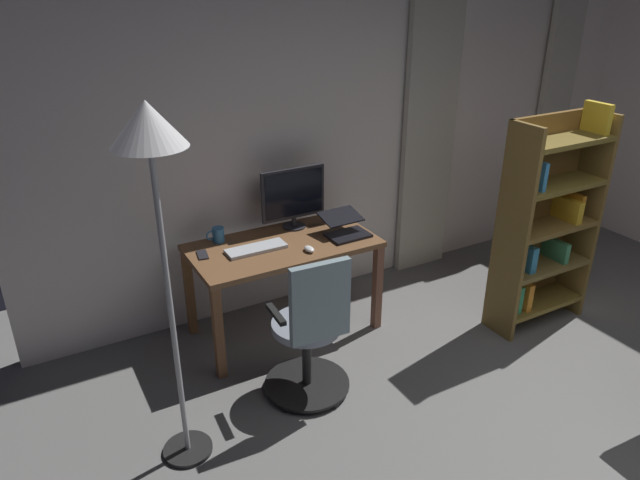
# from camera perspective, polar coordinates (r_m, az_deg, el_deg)

# --- Properties ---
(back_room_partition) EXTENTS (5.72, 0.10, 2.70)m
(back_room_partition) POSITION_cam_1_polar(r_m,az_deg,el_deg) (4.89, 4.79, 11.03)
(back_room_partition) COLOR silver
(back_room_partition) RESTS_ON ground
(curtain_left_panel) EXTENTS (0.38, 0.06, 2.33)m
(curtain_left_panel) POSITION_cam_1_polar(r_m,az_deg,el_deg) (6.24, 21.71, 10.65)
(curtain_left_panel) COLOR #B9B7A7
(curtain_left_panel) RESTS_ON ground
(curtain_right_panel) EXTENTS (0.52, 0.06, 2.33)m
(curtain_right_panel) POSITION_cam_1_polar(r_m,az_deg,el_deg) (5.17, 10.53, 9.36)
(curtain_right_panel) COLOR #B9B7A7
(curtain_right_panel) RESTS_ON ground
(desk) EXTENTS (1.34, 0.69, 0.73)m
(desk) POSITION_cam_1_polar(r_m,az_deg,el_deg) (4.24, -3.63, -1.51)
(desk) COLOR brown
(desk) RESTS_ON ground
(office_chair) EXTENTS (0.56, 0.56, 1.02)m
(office_chair) POSITION_cam_1_polar(r_m,az_deg,el_deg) (3.65, -0.90, -9.24)
(office_chair) COLOR black
(office_chair) RESTS_ON ground
(computer_monitor) EXTENTS (0.51, 0.18, 0.47)m
(computer_monitor) POSITION_cam_1_polar(r_m,az_deg,el_deg) (4.37, -2.63, 4.37)
(computer_monitor) COLOR #232328
(computer_monitor) RESTS_ON desk
(computer_keyboard) EXTENTS (0.43, 0.15, 0.02)m
(computer_keyboard) POSITION_cam_1_polar(r_m,az_deg,el_deg) (4.10, -6.26, -0.85)
(computer_keyboard) COLOR #B7BCC1
(computer_keyboard) RESTS_ON desk
(laptop) EXTENTS (0.31, 0.32, 0.15)m
(laptop) POSITION_cam_1_polar(r_m,az_deg,el_deg) (4.31, 2.49, 1.16)
(laptop) COLOR black
(laptop) RESTS_ON desk
(computer_mouse) EXTENTS (0.06, 0.10, 0.04)m
(computer_mouse) POSITION_cam_1_polar(r_m,az_deg,el_deg) (4.06, -1.07, -0.89)
(computer_mouse) COLOR white
(computer_mouse) RESTS_ON desk
(cell_phone_by_monitor) EXTENTS (0.09, 0.15, 0.01)m
(cell_phone_by_monitor) POSITION_cam_1_polar(r_m,az_deg,el_deg) (4.09, -11.42, -1.43)
(cell_phone_by_monitor) COLOR #232328
(cell_phone_by_monitor) RESTS_ON desk
(mug_tea) EXTENTS (0.13, 0.09, 0.11)m
(mug_tea) POSITION_cam_1_polar(r_m,az_deg,el_deg) (4.26, -9.98, 0.51)
(mug_tea) COLOR teal
(mug_tea) RESTS_ON desk
(bookshelf) EXTENTS (0.79, 0.30, 1.68)m
(bookshelf) POSITION_cam_1_polar(r_m,az_deg,el_deg) (4.63, 21.01, 1.48)
(bookshelf) COLOR brown
(bookshelf) RESTS_ON ground
(floor_lamp) EXTENTS (0.35, 0.35, 2.00)m
(floor_lamp) POSITION_cam_1_polar(r_m,az_deg,el_deg) (2.76, -16.10, 7.33)
(floor_lamp) COLOR black
(floor_lamp) RESTS_ON ground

